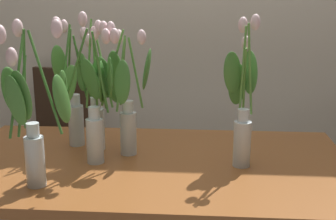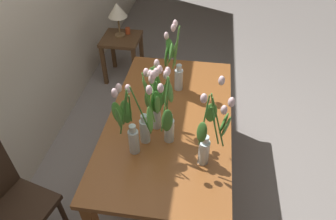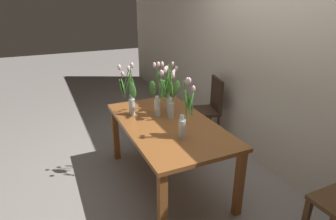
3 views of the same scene
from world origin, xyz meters
The scene contains 8 objects.
dining_table centered at (0.00, 0.00, 0.65)m, with size 1.60×0.90×0.74m.
tulip_vase_0 centered at (-0.23, -0.01, 0.95)m, with size 0.24×0.17×0.57m.
tulip_vase_1 centered at (-0.35, 0.19, 0.96)m, with size 0.22×0.27×0.57m.
tulip_vase_2 centered at (-0.37, -0.29, 0.98)m, with size 0.26×0.21×0.58m.
tulip_vase_3 centered at (-0.11, 0.07, 0.97)m, with size 0.23×0.21×0.56m.
tulip_vase_4 centered at (-0.23, 0.10, 0.96)m, with size 0.19×0.14×0.59m.
tulip_vase_5 centered at (0.36, 0.01, 0.96)m, with size 0.15×0.16×0.58m.
dining_chair centered at (-0.71, 0.97, 0.52)m, with size 0.49×0.49×0.93m.
Camera 1 is at (0.20, -1.75, 1.41)m, focal length 49.75 mm.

